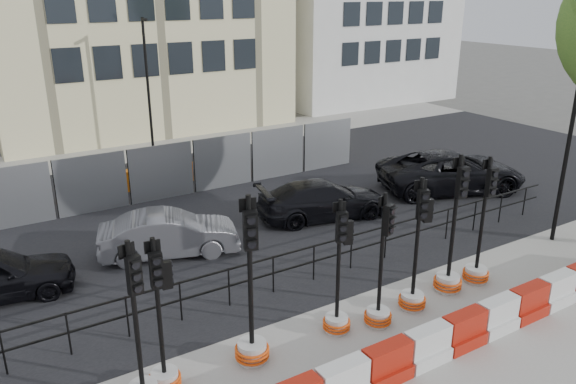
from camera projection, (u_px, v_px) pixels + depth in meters
ground at (341, 301)px, 13.52m from camera, size 120.00×120.00×0.00m
sidewalk_near at (433, 368)px, 11.12m from camera, size 40.00×6.00×0.02m
road at (218, 210)px, 19.12m from camera, size 40.00×14.00×0.03m
sidewalk_far at (136, 150)px, 26.32m from camera, size 40.00×4.00×0.02m
kerb_railing at (314, 256)px, 14.25m from camera, size 18.00×0.04×1.00m
heras_fencing at (185, 170)px, 21.12m from camera, size 14.33×1.72×2.00m
lamp_post_far at (148, 83)px, 24.66m from camera, size 0.12×0.56×6.00m
lamp_post_near at (571, 135)px, 15.73m from camera, size 0.12×0.56×6.00m
barrier_row at (427, 347)px, 11.16m from camera, size 15.70×0.50×0.80m
traffic_signal_a at (142, 372)px, 9.96m from camera, size 0.64×0.64×3.23m
traffic_signal_b at (163, 355)px, 10.30m from camera, size 0.61×0.61×3.11m
traffic_signal_c at (252, 330)px, 11.08m from camera, size 0.70×0.70×3.58m
traffic_signal_d at (338, 302)px, 12.07m from camera, size 0.61×0.61×3.10m
traffic_signal_e at (379, 299)px, 12.35m from camera, size 0.62×0.62×3.15m
traffic_signal_f at (415, 279)px, 12.95m from camera, size 0.64×0.64×3.25m
traffic_signal_g at (450, 265)px, 13.74m from camera, size 0.70×0.70×3.53m
traffic_signal_h at (478, 257)px, 14.19m from camera, size 0.66×0.66×3.35m
car_b at (169, 234)px, 15.68m from camera, size 3.50×4.59×1.26m
car_c at (323, 200)px, 18.30m from camera, size 3.55×5.06×1.26m
car_d at (451, 171)px, 20.75m from camera, size 6.09×7.04×1.49m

